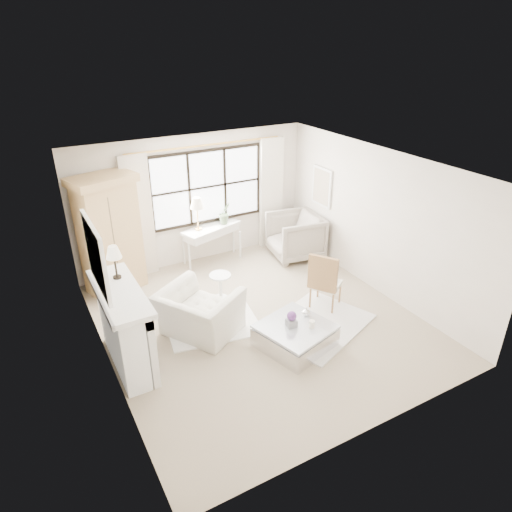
% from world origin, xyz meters
% --- Properties ---
extents(floor, '(5.50, 5.50, 0.00)m').
position_xyz_m(floor, '(0.00, 0.00, 0.00)').
color(floor, tan).
rests_on(floor, ground).
extents(ceiling, '(5.50, 5.50, 0.00)m').
position_xyz_m(ceiling, '(0.00, 0.00, 2.70)').
color(ceiling, white).
rests_on(ceiling, ground).
extents(wall_back, '(5.00, 0.00, 5.00)m').
position_xyz_m(wall_back, '(0.00, 2.75, 1.35)').
color(wall_back, silver).
rests_on(wall_back, ground).
extents(wall_front, '(5.00, 0.00, 5.00)m').
position_xyz_m(wall_front, '(0.00, -2.75, 1.35)').
color(wall_front, beige).
rests_on(wall_front, ground).
extents(wall_left, '(0.00, 5.50, 5.50)m').
position_xyz_m(wall_left, '(-2.50, 0.00, 1.35)').
color(wall_left, white).
rests_on(wall_left, ground).
extents(wall_right, '(0.00, 5.50, 5.50)m').
position_xyz_m(wall_right, '(2.50, 0.00, 1.35)').
color(wall_right, beige).
rests_on(wall_right, ground).
extents(window_pane, '(2.40, 0.02, 1.50)m').
position_xyz_m(window_pane, '(0.30, 2.73, 1.60)').
color(window_pane, white).
rests_on(window_pane, wall_back).
extents(window_frame, '(2.50, 0.04, 1.50)m').
position_xyz_m(window_frame, '(0.30, 2.72, 1.60)').
color(window_frame, black).
rests_on(window_frame, wall_back).
extents(curtain_rod, '(3.30, 0.04, 0.04)m').
position_xyz_m(curtain_rod, '(0.30, 2.67, 2.47)').
color(curtain_rod, '#BD8E41').
rests_on(curtain_rod, wall_back).
extents(curtain_left, '(0.55, 0.10, 2.47)m').
position_xyz_m(curtain_left, '(-1.20, 2.65, 1.24)').
color(curtain_left, beige).
rests_on(curtain_left, ground).
extents(curtain_right, '(0.55, 0.10, 2.47)m').
position_xyz_m(curtain_right, '(1.80, 2.65, 1.24)').
color(curtain_right, white).
rests_on(curtain_right, ground).
extents(fireplace, '(0.58, 1.66, 1.26)m').
position_xyz_m(fireplace, '(-2.27, 0.00, 0.65)').
color(fireplace, silver).
rests_on(fireplace, ground).
extents(mirror_frame, '(0.05, 1.15, 0.95)m').
position_xyz_m(mirror_frame, '(-2.47, 0.00, 1.84)').
color(mirror_frame, white).
rests_on(mirror_frame, wall_left).
extents(mirror_glass, '(0.02, 1.00, 0.80)m').
position_xyz_m(mirror_glass, '(-2.44, 0.00, 1.84)').
color(mirror_glass, silver).
rests_on(mirror_glass, wall_left).
extents(art_frame, '(0.04, 0.62, 0.82)m').
position_xyz_m(art_frame, '(2.47, 1.70, 1.55)').
color(art_frame, silver).
rests_on(art_frame, wall_right).
extents(art_canvas, '(0.01, 0.52, 0.72)m').
position_xyz_m(art_canvas, '(2.45, 1.70, 1.55)').
color(art_canvas, '#B9A88F').
rests_on(art_canvas, wall_right).
extents(mantel_lamp, '(0.22, 0.22, 0.51)m').
position_xyz_m(mantel_lamp, '(-2.18, 0.37, 1.65)').
color(mantel_lamp, black).
rests_on(mantel_lamp, fireplace).
extents(armoire, '(1.28, 1.00, 2.24)m').
position_xyz_m(armoire, '(-1.85, 2.33, 1.14)').
color(armoire, tan).
rests_on(armoire, floor).
extents(console_table, '(1.38, 0.82, 0.80)m').
position_xyz_m(console_table, '(0.25, 2.50, 0.40)').
color(console_table, silver).
rests_on(console_table, floor).
extents(console_lamp, '(0.28, 0.28, 0.69)m').
position_xyz_m(console_lamp, '(-0.04, 2.49, 1.36)').
color(console_lamp, '#C59144').
rests_on(console_lamp, console_table).
extents(orchid_plant, '(0.28, 0.24, 0.48)m').
position_xyz_m(orchid_plant, '(0.58, 2.52, 1.04)').
color(orchid_plant, '#566F4A').
rests_on(orchid_plant, console_table).
extents(side_table, '(0.40, 0.40, 0.51)m').
position_xyz_m(side_table, '(-0.26, 0.99, 0.33)').
color(side_table, silver).
rests_on(side_table, floor).
extents(rug_left, '(1.67, 1.31, 0.03)m').
position_xyz_m(rug_left, '(-0.76, 0.26, 0.01)').
color(rug_left, white).
rests_on(rug_left, floor).
extents(rug_right, '(2.14, 1.89, 0.03)m').
position_xyz_m(rug_right, '(0.79, -0.58, 0.02)').
color(rug_right, silver).
rests_on(rug_right, floor).
extents(club_armchair, '(1.51, 1.56, 0.78)m').
position_xyz_m(club_armchair, '(-1.01, 0.19, 0.39)').
color(club_armchair, silver).
rests_on(club_armchair, floor).
extents(wingback_chair, '(1.21, 1.19, 0.97)m').
position_xyz_m(wingback_chair, '(1.93, 1.83, 0.48)').
color(wingback_chair, gray).
rests_on(wingback_chair, floor).
extents(french_chair, '(0.67, 0.67, 1.08)m').
position_xyz_m(french_chair, '(1.25, -0.18, 0.31)').
color(french_chair, '#9D6F41').
rests_on(french_chair, floor).
extents(coffee_table, '(1.23, 1.23, 0.38)m').
position_xyz_m(coffee_table, '(0.15, -0.87, 0.18)').
color(coffee_table, silver).
rests_on(coffee_table, floor).
extents(planter_box, '(0.16, 0.16, 0.11)m').
position_xyz_m(planter_box, '(0.09, -0.84, 0.44)').
color(planter_box, gray).
rests_on(planter_box, coffee_table).
extents(planter_flowers, '(0.15, 0.15, 0.15)m').
position_xyz_m(planter_flowers, '(0.09, -0.84, 0.57)').
color(planter_flowers, '#5A2D71').
rests_on(planter_flowers, planter_box).
extents(pillar_candle, '(0.09, 0.09, 0.12)m').
position_xyz_m(pillar_candle, '(0.35, -1.02, 0.44)').
color(pillar_candle, white).
rests_on(pillar_candle, coffee_table).
extents(coffee_vase, '(0.13, 0.13, 0.14)m').
position_xyz_m(coffee_vase, '(0.46, -0.71, 0.45)').
color(coffee_vase, silver).
rests_on(coffee_vase, coffee_table).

